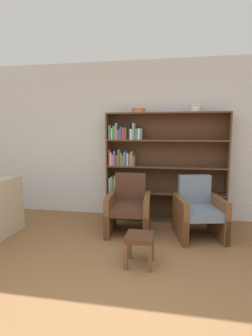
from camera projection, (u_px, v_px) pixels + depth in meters
name	position (u px, v px, depth m)	size (l,w,h in m)	color
ground_plane	(115.00, 329.00, 2.05)	(24.00, 24.00, 0.00)	brown
wall_back	(150.00, 141.00, 4.65)	(12.00, 0.06, 2.75)	silver
bookshelf	(153.00, 167.00, 4.53)	(2.03, 0.30, 1.85)	brown
bowl_stoneware	(138.00, 110.00, 4.42)	(0.24, 0.24, 0.07)	#C67547
bowl_sage	(195.00, 108.00, 4.25)	(0.18, 0.18, 0.12)	silver
armchair_leather	(129.00, 207.00, 4.01)	(0.68, 0.72, 0.88)	brown
armchair_cushioned	(198.00, 211.00, 3.83)	(0.77, 0.80, 0.88)	brown
footstool	(140.00, 241.00, 3.01)	(0.31, 0.31, 0.37)	brown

